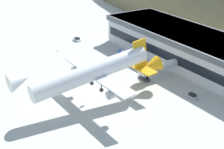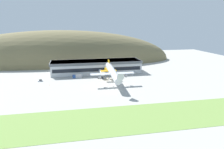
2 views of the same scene
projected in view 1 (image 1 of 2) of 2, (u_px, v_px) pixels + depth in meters
ground_plane at (58, 92)px, 111.94m from camera, size 386.06×386.06×0.00m
terminal_building at (196, 48)px, 129.64m from camera, size 81.14×22.70×11.04m
jetway_0 at (157, 67)px, 119.84m from camera, size 3.38×14.21×5.43m
cargo_airplane at (94, 72)px, 101.81m from camera, size 32.19×46.43×12.03m
service_car_0 at (193, 96)px, 108.19m from camera, size 3.85×1.79×1.48m
service_car_1 at (77, 39)px, 157.24m from camera, size 4.02×2.23×1.42m
service_car_2 at (144, 78)px, 120.40m from camera, size 4.66×2.16×1.44m
fuel_truck at (126, 55)px, 137.18m from camera, size 7.59×2.56×3.37m
traffic_cone_0 at (58, 51)px, 145.08m from camera, size 0.52×0.52×0.58m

